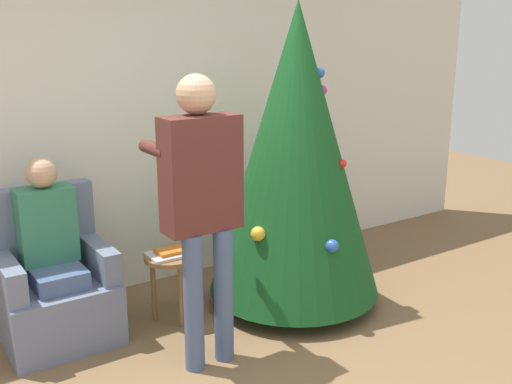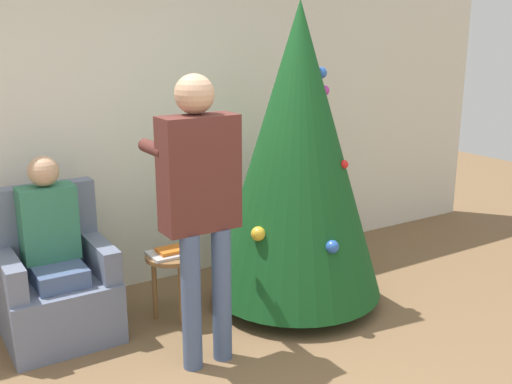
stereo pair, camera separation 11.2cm
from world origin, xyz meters
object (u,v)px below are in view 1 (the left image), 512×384
(christmas_tree, at_px, (296,152))
(person_standing, at_px, (202,194))
(side_stool, at_px, (172,267))
(armchair, at_px, (54,289))
(person_seated, at_px, (51,244))

(christmas_tree, bearing_deg, person_standing, -159.44)
(side_stool, bearing_deg, armchair, 164.48)
(christmas_tree, height_order, person_standing, christmas_tree)
(armchair, distance_m, person_standing, 1.30)
(person_seated, relative_size, person_standing, 0.69)
(christmas_tree, relative_size, person_seated, 1.80)
(armchair, bearing_deg, side_stool, -15.52)
(armchair, xyz_separation_m, side_stool, (0.76, -0.21, 0.06))
(christmas_tree, xyz_separation_m, person_standing, (-0.97, -0.37, -0.08))
(armchair, xyz_separation_m, person_standing, (0.69, -0.82, 0.73))
(armchair, height_order, person_seated, person_seated)
(christmas_tree, height_order, side_stool, christmas_tree)
(person_standing, height_order, side_stool, person_standing)
(christmas_tree, distance_m, person_standing, 1.04)
(person_seated, xyz_separation_m, side_stool, (0.76, -0.18, -0.27))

